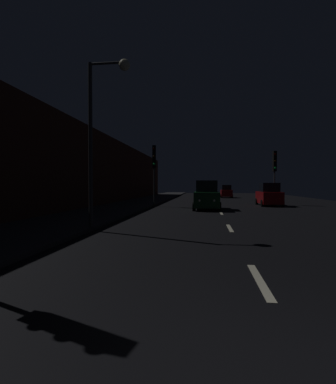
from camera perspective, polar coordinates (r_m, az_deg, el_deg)
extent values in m
cube|color=black|center=(27.42, 9.28, -2.54)|extent=(27.76, 84.00, 0.02)
cube|color=#28282B|center=(28.19, -6.53, -2.25)|extent=(4.40, 84.00, 0.15)
cube|color=#472319|center=(25.60, -14.09, 4.36)|extent=(0.80, 63.00, 6.40)
cube|color=beige|center=(6.20, 17.08, -15.84)|extent=(0.16, 2.20, 0.01)
cube|color=beige|center=(13.01, 11.70, -6.76)|extent=(0.16, 2.20, 0.01)
cube|color=beige|center=(19.78, 10.12, -3.98)|extent=(0.16, 2.20, 0.01)
cylinder|color=#38383A|center=(25.53, -2.67, 0.94)|extent=(0.12, 0.12, 3.31)
cube|color=black|center=(25.65, -2.68, 6.77)|extent=(0.36, 0.39, 1.90)
sphere|color=black|center=(25.54, -2.67, 8.22)|extent=(0.22, 0.22, 0.22)
sphere|color=black|center=(25.47, -2.67, 6.80)|extent=(0.22, 0.22, 0.22)
sphere|color=#19D84C|center=(25.42, -2.67, 5.38)|extent=(0.22, 0.22, 0.22)
cylinder|color=#38383A|center=(29.59, 19.64, 0.71)|extent=(0.12, 0.12, 3.11)
cube|color=black|center=(29.67, 19.68, 5.55)|extent=(0.35, 0.38, 1.90)
sphere|color=black|center=(29.56, 19.81, 6.80)|extent=(0.22, 0.22, 0.22)
sphere|color=black|center=(29.51, 19.80, 5.58)|extent=(0.22, 0.22, 0.22)
sphere|color=#19D84C|center=(29.47, 19.79, 4.35)|extent=(0.22, 0.22, 0.22)
cylinder|color=#2D2D30|center=(12.40, -14.57, 8.26)|extent=(0.16, 0.16, 6.67)
cylinder|color=#2D2D30|center=(12.99, -11.55, 22.95)|extent=(1.40, 0.10, 0.10)
sphere|color=beige|center=(12.76, -8.31, 22.89)|extent=(0.44, 0.44, 0.44)
cube|color=#0F3819|center=(22.59, 7.39, -1.36)|extent=(1.81, 4.21, 1.10)
cube|color=black|center=(22.71, 7.39, 1.11)|extent=(1.54, 2.11, 0.84)
cylinder|color=black|center=(21.16, 9.80, -2.78)|extent=(0.22, 0.64, 0.64)
cylinder|color=black|center=(21.16, 5.00, -2.77)|extent=(0.22, 0.64, 0.64)
cylinder|color=black|center=(24.11, 9.47, -2.28)|extent=(0.22, 0.64, 0.64)
cylinder|color=black|center=(24.10, 5.26, -2.27)|extent=(0.22, 0.64, 0.64)
sphere|color=white|center=(20.53, 8.80, -1.63)|extent=(0.18, 0.18, 0.18)
sphere|color=white|center=(20.53, 6.03, -1.62)|extent=(0.18, 0.18, 0.18)
sphere|color=red|center=(24.66, 8.52, -1.14)|extent=(0.18, 0.18, 0.18)
sphere|color=red|center=(24.65, 6.21, -1.13)|extent=(0.18, 0.18, 0.18)
cube|color=maroon|center=(27.97, 18.70, -1.01)|extent=(1.69, 3.93, 1.03)
cube|color=black|center=(27.81, 18.77, 0.85)|extent=(1.43, 1.97, 0.79)
cylinder|color=black|center=(29.19, 16.56, -1.73)|extent=(0.21, 0.60, 0.60)
cylinder|color=black|center=(29.51, 19.73, -1.72)|extent=(0.21, 0.60, 0.60)
cylinder|color=black|center=(26.48, 17.54, -2.05)|extent=(0.21, 0.60, 0.60)
cylinder|color=black|center=(26.83, 21.01, -2.03)|extent=(0.21, 0.60, 0.60)
sphere|color=slate|center=(29.77, 17.08, -0.86)|extent=(0.17, 0.17, 0.17)
sphere|color=slate|center=(29.95, 18.83, -0.86)|extent=(0.17, 0.17, 0.17)
sphere|color=red|center=(25.99, 18.55, -1.18)|extent=(0.17, 0.17, 0.17)
sphere|color=red|center=(26.19, 20.54, -1.18)|extent=(0.17, 0.17, 0.17)
cube|color=maroon|center=(44.35, 11.06, -0.20)|extent=(1.54, 3.60, 0.94)
cube|color=black|center=(44.21, 11.07, 0.87)|extent=(1.31, 1.80, 0.72)
cylinder|color=black|center=(45.57, 10.00, -0.65)|extent=(0.19, 0.55, 0.55)
cylinder|color=black|center=(45.68, 11.89, -0.65)|extent=(0.19, 0.55, 0.55)
cylinder|color=black|center=(43.06, 10.17, -0.76)|extent=(0.19, 0.55, 0.55)
cylinder|color=black|center=(43.17, 12.17, -0.77)|extent=(0.19, 0.55, 0.55)
sphere|color=slate|center=(46.08, 10.38, -0.14)|extent=(0.15, 0.15, 0.15)
sphere|color=slate|center=(46.14, 11.43, -0.15)|extent=(0.15, 0.15, 0.15)
sphere|color=red|center=(42.57, 10.65, -0.27)|extent=(0.15, 0.15, 0.15)
sphere|color=red|center=(42.63, 11.79, -0.27)|extent=(0.15, 0.15, 0.15)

